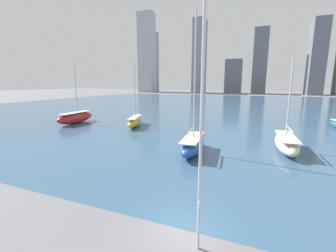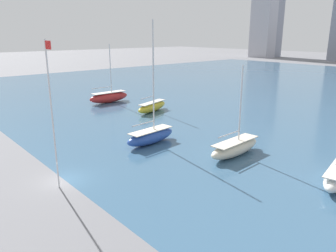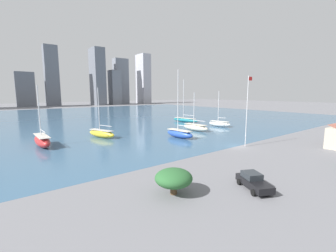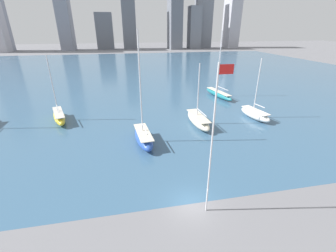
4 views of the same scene
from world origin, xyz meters
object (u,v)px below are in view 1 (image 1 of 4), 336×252
at_px(sailboat_red, 76,117).
at_px(sailboat_yellow, 135,121).
at_px(flag_pole, 203,97).
at_px(sailboat_blue, 192,144).
at_px(sailboat_cream, 286,143).

height_order(sailboat_red, sailboat_yellow, sailboat_red).
xyz_separation_m(flag_pole, sailboat_blue, (-4.48, 14.41, -6.19)).
xyz_separation_m(flag_pole, sailboat_yellow, (-18.68, 25.87, -6.26)).
bearing_deg(sailboat_blue, sailboat_cream, 20.30).
distance_m(flag_pole, sailboat_cream, 20.96).
bearing_deg(sailboat_red, flag_pole, -38.90).
relative_size(sailboat_red, sailboat_cream, 1.13).
distance_m(flag_pole, sailboat_yellow, 32.52).
bearing_deg(sailboat_cream, sailboat_yellow, 161.35).
height_order(sailboat_yellow, sailboat_blue, sailboat_blue).
bearing_deg(sailboat_blue, flag_pole, -78.30).
relative_size(sailboat_red, sailboat_blue, 0.76).
bearing_deg(flag_pole, sailboat_blue, 107.28).
xyz_separation_m(sailboat_red, sailboat_blue, (26.74, -9.88, -0.10)).
bearing_deg(sailboat_red, sailboat_cream, -8.86).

